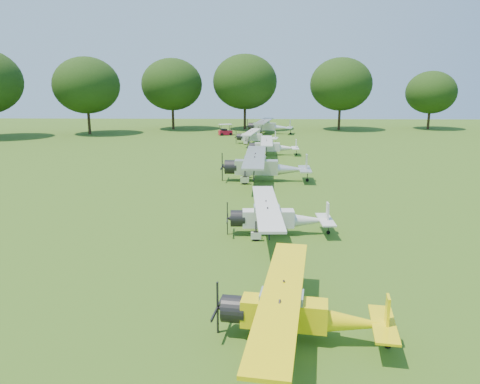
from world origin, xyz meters
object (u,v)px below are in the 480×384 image
(aircraft_4, at_px, (263,165))
(aircraft_5, at_px, (271,146))
(aircraft_6, at_px, (255,136))
(aircraft_3, at_px, (276,216))
(aircraft_2, at_px, (298,310))
(golf_cart, at_px, (225,131))
(aircraft_7, at_px, (268,125))

(aircraft_4, height_order, aircraft_5, aircraft_4)
(aircraft_6, bearing_deg, aircraft_3, -79.63)
(aircraft_5, bearing_deg, aircraft_3, -90.16)
(aircraft_2, xyz_separation_m, golf_cart, (-5.85, 59.56, -0.50))
(golf_cart, bearing_deg, aircraft_3, -101.58)
(aircraft_5, relative_size, golf_cart, 4.12)
(aircraft_4, height_order, aircraft_7, aircraft_4)
(aircraft_6, distance_m, golf_cart, 11.29)
(aircraft_2, xyz_separation_m, aircraft_3, (-0.18, 10.90, 0.01))
(aircraft_4, distance_m, aircraft_6, 24.21)
(aircraft_7, relative_size, golf_cart, 5.18)
(aircraft_3, height_order, aircraft_7, aircraft_7)
(aircraft_2, relative_size, aircraft_7, 0.79)
(aircraft_2, distance_m, aircraft_6, 49.31)
(aircraft_2, bearing_deg, aircraft_6, 99.88)
(aircraft_2, height_order, aircraft_7, aircraft_7)
(aircraft_2, relative_size, golf_cart, 4.09)
(aircraft_5, height_order, aircraft_7, aircraft_7)
(aircraft_2, height_order, aircraft_3, aircraft_3)
(aircraft_3, bearing_deg, aircraft_6, 89.70)
(aircraft_2, distance_m, aircraft_7, 61.77)
(aircraft_6, distance_m, aircraft_7, 12.65)
(aircraft_2, bearing_deg, aircraft_4, 99.91)
(aircraft_3, distance_m, aircraft_6, 38.41)
(aircraft_5, height_order, golf_cart, aircraft_5)
(aircraft_4, bearing_deg, aircraft_5, 87.14)
(aircraft_2, xyz_separation_m, aircraft_7, (0.95, 61.76, 0.29))
(aircraft_6, bearing_deg, aircraft_4, -79.78)
(aircraft_3, distance_m, aircraft_7, 50.88)
(aircraft_6, height_order, golf_cart, aircraft_6)
(aircraft_3, bearing_deg, aircraft_4, 89.97)
(aircraft_3, xyz_separation_m, golf_cart, (-5.68, 48.66, -0.51))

